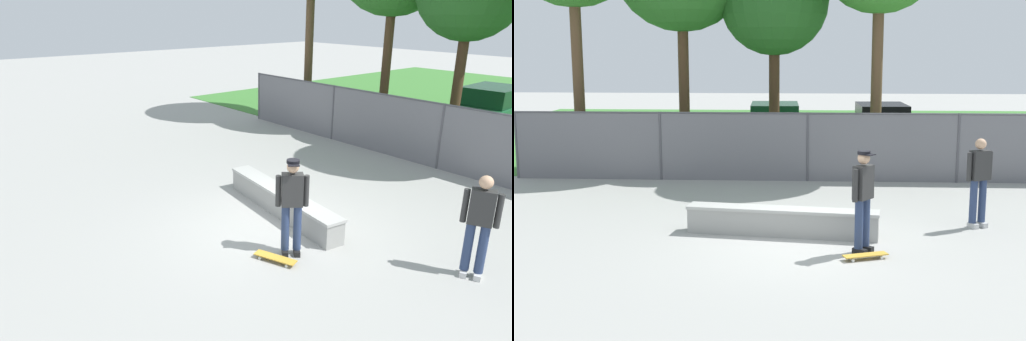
# 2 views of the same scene
# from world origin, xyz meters

# --- Properties ---
(ground_plane) EXTENTS (80.00, 80.00, 0.00)m
(ground_plane) POSITION_xyz_m (0.00, 0.00, 0.00)
(ground_plane) COLOR #9E9E99
(concrete_ledge) EXTENTS (3.79, 1.00, 0.54)m
(concrete_ledge) POSITION_xyz_m (-0.50, 0.69, 0.27)
(concrete_ledge) COLOR #999993
(concrete_ledge) RESTS_ON ground
(skateboarder) EXTENTS (0.43, 0.50, 1.84)m
(skateboarder) POSITION_xyz_m (0.96, -0.38, 1.03)
(skateboarder) COLOR black
(skateboarder) RESTS_ON ground
(skateboard) EXTENTS (0.82, 0.47, 0.09)m
(skateboard) POSITION_xyz_m (0.99, -0.79, 0.07)
(skateboard) COLOR gold
(skateboard) RESTS_ON ground
(chainlink_fence) EXTENTS (16.10, 0.07, 1.87)m
(chainlink_fence) POSITION_xyz_m (-0.00, 6.15, 1.02)
(chainlink_fence) COLOR #4C4C51
(chainlink_fence) RESTS_ON ground
(car_green) EXTENTS (2.15, 4.27, 1.66)m
(car_green) POSITION_xyz_m (-1.13, 11.56, 0.84)
(car_green) COLOR #1E6638
(car_green) RESTS_ON ground
(bystander) EXTENTS (0.56, 0.39, 1.82)m
(bystander) POSITION_xyz_m (3.44, 1.50, 1.01)
(bystander) COLOR beige
(bystander) RESTS_ON ground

